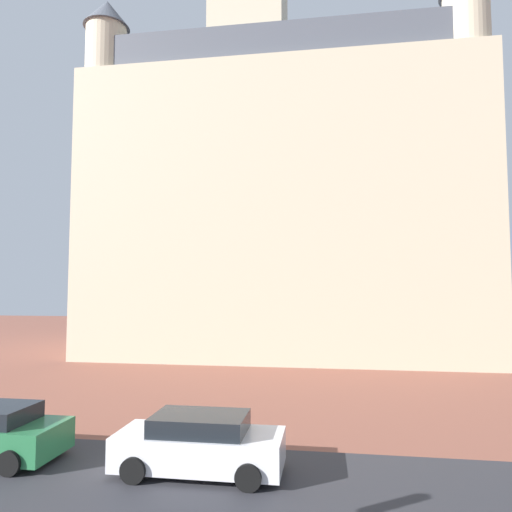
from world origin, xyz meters
TOP-DOWN VIEW (x-y plane):
  - ground_plane at (0.00, 10.00)m, footprint 120.00×120.00m
  - street_asphalt_strip at (0.00, 7.72)m, footprint 120.00×7.09m
  - landmark_building at (-0.97, 32.03)m, footprint 27.27×14.21m
  - car_white at (-0.82, 9.28)m, footprint 4.32×2.00m

SIDE VIEW (x-z plane):
  - ground_plane at x=0.00m, z-range 0.00..0.00m
  - street_asphalt_strip at x=0.00m, z-range 0.00..0.00m
  - car_white at x=-0.82m, z-range -0.02..1.46m
  - landmark_building at x=-0.97m, z-range -7.14..30.84m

